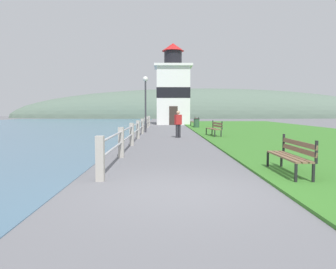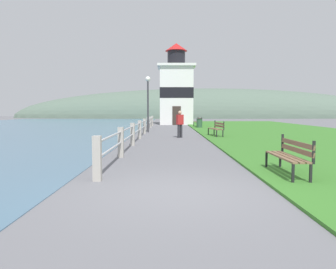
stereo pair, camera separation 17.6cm
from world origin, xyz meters
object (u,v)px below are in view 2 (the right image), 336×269
at_px(park_bench_far, 197,121).
at_px(trash_bin, 198,123).
at_px(person_strolling, 178,123).
at_px(park_bench_near, 288,154).
at_px(lamp_post, 146,94).
at_px(park_bench_midway, 215,128).
at_px(lighthouse, 175,90).

bearing_deg(park_bench_far, trash_bin, 83.91).
height_order(park_bench_far, person_strolling, person_strolling).
xyz_separation_m(park_bench_far, person_strolling, (-2.15, -12.00, 0.30)).
distance_m(park_bench_near, lamp_post, 16.33).
xyz_separation_m(park_bench_near, person_strolling, (-2.22, 10.98, 0.30)).
distance_m(park_bench_near, person_strolling, 11.20).
relative_size(park_bench_near, trash_bin, 2.34).
distance_m(park_bench_midway, trash_bin, 9.40).
xyz_separation_m(park_bench_midway, trash_bin, (-0.13, 9.40, -0.12)).
bearing_deg(lighthouse, park_bench_midway, -83.44).
distance_m(park_bench_far, trash_bin, 1.95).
distance_m(park_bench_near, trash_bin, 21.03).
bearing_deg(lighthouse, trash_bin, -76.73).
xyz_separation_m(park_bench_far, trash_bin, (-0.07, -1.95, -0.12)).
height_order(person_strolling, lamp_post, lamp_post).
distance_m(trash_bin, lamp_post, 7.24).
distance_m(lighthouse, lamp_post, 13.51).
bearing_deg(person_strolling, park_bench_far, -39.60).
relative_size(park_bench_near, park_bench_midway, 1.04).
bearing_deg(lamp_post, park_bench_midway, -42.50).
distance_m(park_bench_midway, park_bench_far, 11.34).
distance_m(park_bench_midway, person_strolling, 2.33).
bearing_deg(lamp_post, park_bench_far, 60.01).
distance_m(park_bench_midway, lighthouse, 17.64).
height_order(lighthouse, person_strolling, lighthouse).
relative_size(park_bench_midway, person_strolling, 1.22).
bearing_deg(park_bench_near, park_bench_midway, -89.47).
xyz_separation_m(lighthouse, lamp_post, (-2.34, -13.27, -1.04)).
relative_size(park_bench_midway, lamp_post, 0.48).
distance_m(park_bench_far, lamp_post, 8.80).
bearing_deg(trash_bin, park_bench_near, -89.61).
relative_size(person_strolling, lamp_post, 0.39).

